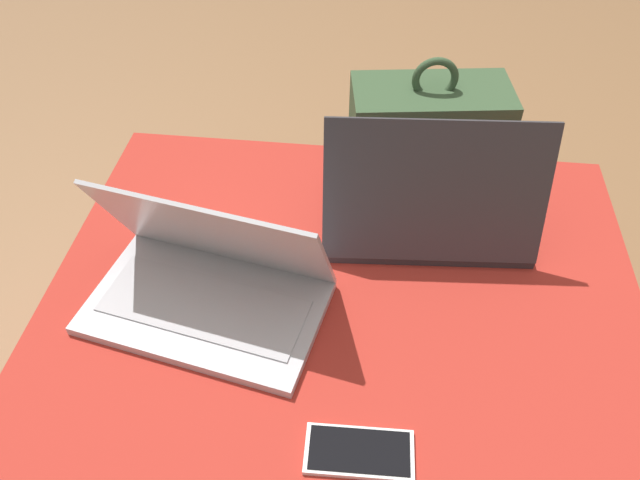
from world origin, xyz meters
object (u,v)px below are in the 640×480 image
object	(u,v)px
cell_phone	(359,452)
backpack	(419,179)
laptop_far	(426,207)
laptop_near	(209,282)

from	to	relation	value
cell_phone	backpack	xyz separation A→B (m)	(0.10, 0.79, -0.17)
laptop_far	cell_phone	distance (m)	0.46
backpack	laptop_near	bearing A→B (deg)	48.87
cell_phone	backpack	distance (m)	0.81
laptop_far	backpack	world-z (taller)	laptop_far
laptop_near	backpack	bearing A→B (deg)	68.57
cell_phone	backpack	bearing A→B (deg)	171.14
laptop_near	backpack	distance (m)	0.69
laptop_near	cell_phone	distance (m)	0.35
laptop_near	cell_phone	xyz separation A→B (m)	(0.26, -0.24, -0.04)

